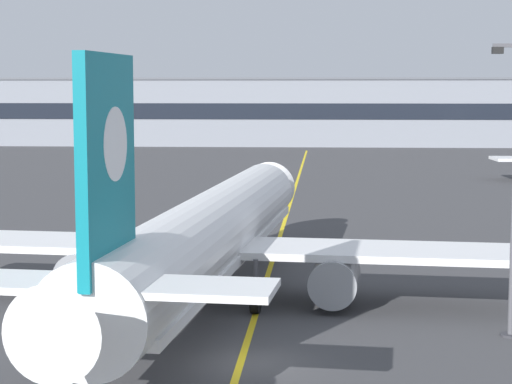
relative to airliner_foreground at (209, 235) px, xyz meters
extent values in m
plane|color=#3D3D3F|center=(2.83, -10.05, -3.37)|extent=(400.00, 400.00, 0.00)
cube|color=yellow|center=(2.83, 19.95, -3.37)|extent=(3.65, 179.97, 0.01)
cylinder|color=white|center=(0.01, 0.15, 0.13)|extent=(7.40, 36.20, 3.80)
cone|color=white|center=(1.95, 19.35, 0.13)|extent=(3.85, 2.95, 3.61)
cone|color=white|center=(-1.93, -19.16, 0.53)|extent=(3.12, 3.07, 2.85)
cube|color=white|center=(0.01, 0.15, -0.91)|extent=(7.03, 33.33, 0.44)
cube|color=black|center=(1.76, 17.46, 0.80)|extent=(2.95, 1.38, 0.60)
cube|color=white|center=(0.08, 0.74, -0.72)|extent=(32.32, 7.99, 0.36)
cylinder|color=gray|center=(-6.19, 0.37, -1.94)|extent=(2.65, 3.81, 2.30)
cylinder|color=black|center=(-6.01, 2.21, -1.94)|extent=(1.96, 0.38, 1.95)
cylinder|color=gray|center=(6.14, -0.87, -1.94)|extent=(2.65, 3.81, 2.30)
cylinder|color=black|center=(6.33, 0.97, -1.94)|extent=(1.96, 0.38, 1.95)
cube|color=#0F7A89|center=(-1.57, -15.57, 4.68)|extent=(0.88, 4.82, 7.20)
cylinder|color=white|center=(-1.54, -15.28, 5.40)|extent=(0.68, 2.43, 2.40)
cube|color=white|center=(-1.63, -16.17, 0.99)|extent=(11.23, 3.89, 0.24)
cylinder|color=#4C4C51|center=(1.47, 14.57, -1.89)|extent=(0.24, 0.24, 1.60)
cylinder|color=black|center=(1.47, 14.57, -2.92)|extent=(0.49, 0.94, 0.90)
cylinder|color=#4C4C51|center=(-2.77, -1.58, -1.59)|extent=(0.24, 0.24, 1.60)
cylinder|color=black|center=(-2.77, -1.58, -2.72)|extent=(0.53, 1.33, 1.30)
cylinder|color=#4C4C51|center=(2.40, -2.11, -1.59)|extent=(0.24, 0.24, 1.60)
cylinder|color=black|center=(2.40, -2.11, -2.72)|extent=(0.53, 1.33, 1.30)
cylinder|color=#333338|center=(13.52, -5.50, -3.32)|extent=(0.90, 0.90, 0.10)
cube|color=black|center=(12.62, -5.50, 8.73)|extent=(0.44, 0.36, 0.28)
cone|color=orange|center=(1.08, 16.10, -3.09)|extent=(0.36, 0.36, 0.55)
cylinder|color=white|center=(1.08, 16.10, -3.07)|extent=(0.23, 0.23, 0.07)
cube|color=orange|center=(1.08, 16.10, -3.35)|extent=(0.44, 0.44, 0.03)
cube|color=gray|center=(-0.24, 124.45, 2.57)|extent=(157.96, 12.00, 11.87)
cube|color=black|center=(-0.24, 118.40, 2.97)|extent=(151.64, 0.12, 2.80)
cube|color=#595C63|center=(-0.24, 124.45, 8.70)|extent=(158.36, 12.40, 0.40)
camera|label=1|loc=(4.85, -44.54, 7.22)|focal=64.79mm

